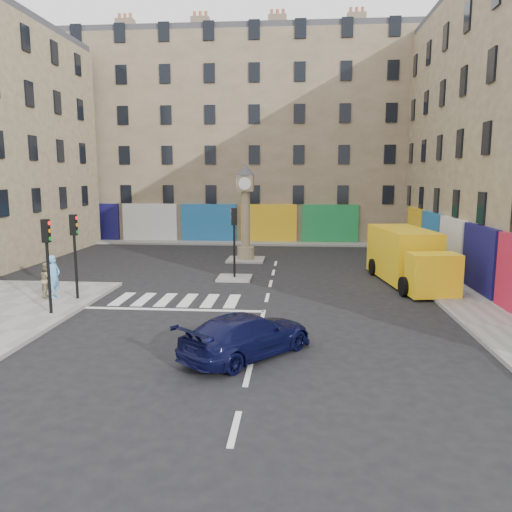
# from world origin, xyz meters

# --- Properties ---
(ground) EXTENTS (120.00, 120.00, 0.00)m
(ground) POSITION_xyz_m (0.00, 0.00, 0.00)
(ground) COLOR black
(ground) RESTS_ON ground
(sidewalk_right) EXTENTS (2.60, 30.00, 0.15)m
(sidewalk_right) POSITION_xyz_m (8.70, 10.00, 0.07)
(sidewalk_right) COLOR gray
(sidewalk_right) RESTS_ON ground
(sidewalk_far) EXTENTS (32.00, 2.40, 0.15)m
(sidewalk_far) POSITION_xyz_m (-4.00, 22.20, 0.07)
(sidewalk_far) COLOR gray
(sidewalk_far) RESTS_ON ground
(island_near) EXTENTS (1.80, 1.80, 0.12)m
(island_near) POSITION_xyz_m (-2.00, 8.00, 0.06)
(island_near) COLOR gray
(island_near) RESTS_ON ground
(island_far) EXTENTS (2.40, 2.40, 0.12)m
(island_far) POSITION_xyz_m (-2.00, 14.00, 0.06)
(island_far) COLOR gray
(island_far) RESTS_ON ground
(building_far) EXTENTS (32.00, 10.00, 17.00)m
(building_far) POSITION_xyz_m (-4.00, 28.00, 8.50)
(building_far) COLOR gray
(building_far) RESTS_ON ground
(traffic_light_left_near) EXTENTS (0.28, 0.22, 3.70)m
(traffic_light_left_near) POSITION_xyz_m (-8.30, 0.20, 2.62)
(traffic_light_left_near) COLOR black
(traffic_light_left_near) RESTS_ON sidewalk_left
(traffic_light_left_far) EXTENTS (0.28, 0.22, 3.70)m
(traffic_light_left_far) POSITION_xyz_m (-8.30, 2.60, 2.62)
(traffic_light_left_far) COLOR black
(traffic_light_left_far) RESTS_ON sidewalk_left
(traffic_light_island) EXTENTS (0.28, 0.22, 3.70)m
(traffic_light_island) POSITION_xyz_m (-2.00, 8.00, 2.59)
(traffic_light_island) COLOR black
(traffic_light_island) RESTS_ON island_near
(clock_pillar) EXTENTS (1.20, 1.20, 6.10)m
(clock_pillar) POSITION_xyz_m (-2.00, 14.00, 3.55)
(clock_pillar) COLOR tan
(clock_pillar) RESTS_ON island_far
(navy_sedan) EXTENTS (4.39, 4.73, 1.34)m
(navy_sedan) POSITION_xyz_m (-0.17, -3.49, 0.67)
(navy_sedan) COLOR black
(navy_sedan) RESTS_ON ground
(yellow_van) EXTENTS (3.34, 7.78, 2.75)m
(yellow_van) POSITION_xyz_m (7.01, 7.79, 1.36)
(yellow_van) COLOR yellow
(yellow_van) RESTS_ON ground
(pedestrian_blue) EXTENTS (0.53, 0.74, 1.90)m
(pedestrian_blue) POSITION_xyz_m (-9.34, 2.65, 1.10)
(pedestrian_blue) COLOR #63ACE4
(pedestrian_blue) RESTS_ON sidewalk_left
(pedestrian_tan) EXTENTS (0.82, 0.92, 1.57)m
(pedestrian_tan) POSITION_xyz_m (-9.68, 2.72, 0.93)
(pedestrian_tan) COLOR #94835B
(pedestrian_tan) RESTS_ON sidewalk_left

